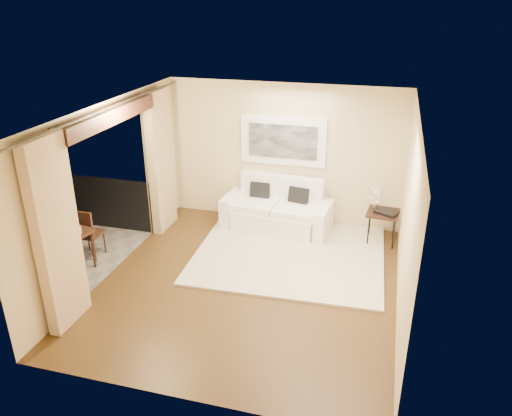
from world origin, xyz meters
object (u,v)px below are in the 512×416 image
(bistro_table, at_px, (68,237))
(balcony_chair_far, at_px, (86,231))
(sofa, at_px, (278,211))
(ice_bucket, at_px, (62,223))
(side_table, at_px, (383,215))
(balcony_chair_near, at_px, (52,249))
(orchid, at_px, (376,196))

(bistro_table, height_order, balcony_chair_far, balcony_chair_far)
(sofa, distance_m, ice_bucket, 3.86)
(side_table, relative_size, balcony_chair_far, 0.66)
(bistro_table, height_order, balcony_chair_near, balcony_chair_near)
(side_table, xyz_separation_m, balcony_chair_far, (-4.78, -1.93, -0.02))
(balcony_chair_far, bearing_deg, side_table, -158.07)
(side_table, relative_size, balcony_chair_near, 0.60)
(ice_bucket, bearing_deg, orchid, 27.34)
(bistro_table, relative_size, balcony_chair_far, 0.80)
(orchid, relative_size, ice_bucket, 2.21)
(balcony_chair_far, bearing_deg, ice_bucket, 69.72)
(balcony_chair_near, bearing_deg, sofa, 29.15)
(bistro_table, xyz_separation_m, balcony_chair_far, (-0.01, 0.49, -0.12))
(bistro_table, xyz_separation_m, balcony_chair_near, (-0.08, -0.31, -0.06))
(balcony_chair_near, bearing_deg, bistro_table, 60.28)
(sofa, xyz_separation_m, orchid, (1.79, 0.06, 0.47))
(bistro_table, bearing_deg, balcony_chair_near, -104.73)
(side_table, xyz_separation_m, ice_bucket, (-4.92, -2.31, 0.29))
(bistro_table, bearing_deg, ice_bucket, 145.33)
(sofa, bearing_deg, side_table, 2.27)
(sofa, bearing_deg, balcony_chair_near, -130.87)
(sofa, xyz_separation_m, side_table, (1.95, -0.09, 0.20))
(balcony_chair_far, height_order, ice_bucket, ice_bucket)
(balcony_chair_far, xyz_separation_m, ice_bucket, (-0.14, -0.39, 0.30))
(side_table, height_order, ice_bucket, ice_bucket)
(bistro_table, bearing_deg, orchid, 29.10)
(side_table, xyz_separation_m, balcony_chair_near, (-4.85, -2.73, 0.04))
(side_table, bearing_deg, balcony_chair_near, -150.66)
(sofa, height_order, bistro_table, sofa)
(sofa, height_order, balcony_chair_far, sofa)
(sofa, xyz_separation_m, balcony_chair_near, (-2.91, -2.82, 0.24))
(side_table, height_order, bistro_table, bistro_table)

